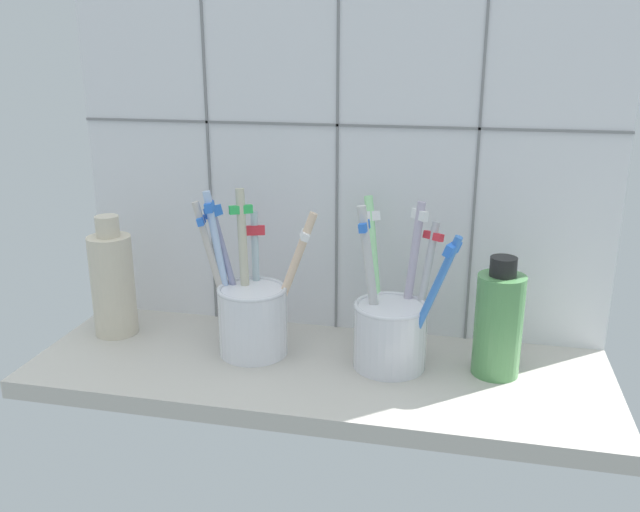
{
  "coord_description": "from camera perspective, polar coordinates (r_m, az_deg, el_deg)",
  "views": [
    {
      "loc": [
        15.03,
        -66.26,
        36.13
      ],
      "look_at": [
        0.0,
        1.61,
        14.26
      ],
      "focal_mm": 37.83,
      "sensor_mm": 36.0,
      "label": 1
    }
  ],
  "objects": [
    {
      "name": "counter_slab",
      "position": [
        0.76,
        -0.26,
        -9.88
      ],
      "size": [
        64.0,
        22.0,
        2.0
      ],
      "primitive_type": "cube",
      "color": "#BCB7AD",
      "rests_on": "ground"
    },
    {
      "name": "toothbrush_cup_left",
      "position": [
        0.78,
        -5.81,
        -4.69
      ],
      "size": [
        13.96,
        8.97,
        18.87
      ],
      "color": "white",
      "rests_on": "counter_slab"
    },
    {
      "name": "toothbrush_cup_right",
      "position": [
        0.75,
        6.03,
        -5.93
      ],
      "size": [
        11.85,
        12.34,
        18.04
      ],
      "color": "silver",
      "rests_on": "counter_slab"
    },
    {
      "name": "soap_bottle",
      "position": [
        0.74,
        14.87,
        -5.45
      ],
      "size": [
        5.08,
        5.08,
        13.19
      ],
      "color": "#539253",
      "rests_on": "counter_slab"
    },
    {
      "name": "ceramic_vase",
      "position": [
        0.86,
        -17.12,
        -2.13
      ],
      "size": [
        5.18,
        5.18,
        14.87
      ],
      "color": "beige",
      "rests_on": "counter_slab"
    },
    {
      "name": "tile_wall_back",
      "position": [
        0.81,
        1.61,
        7.75
      ],
      "size": [
        64.0,
        2.2,
        45.0
      ],
      "color": "white",
      "rests_on": "ground"
    }
  ]
}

